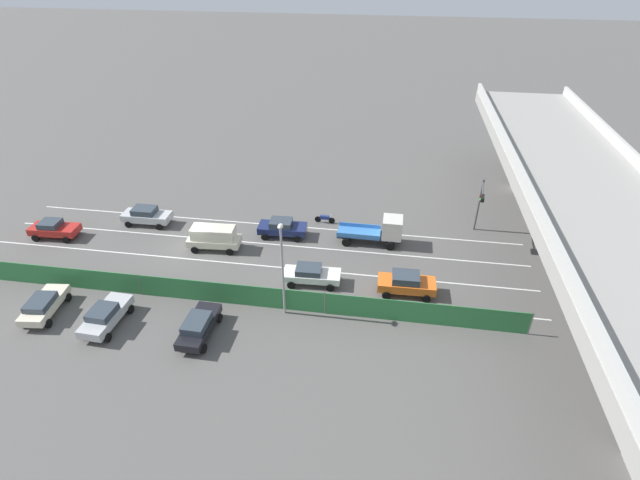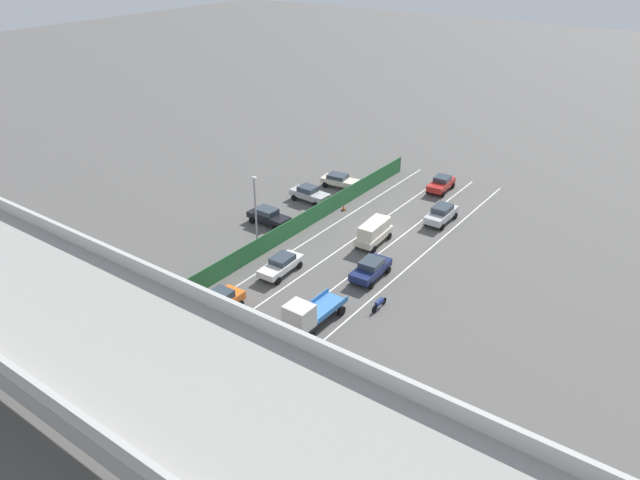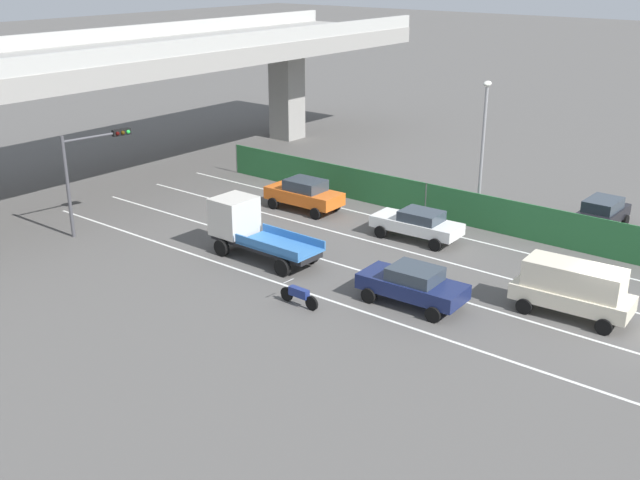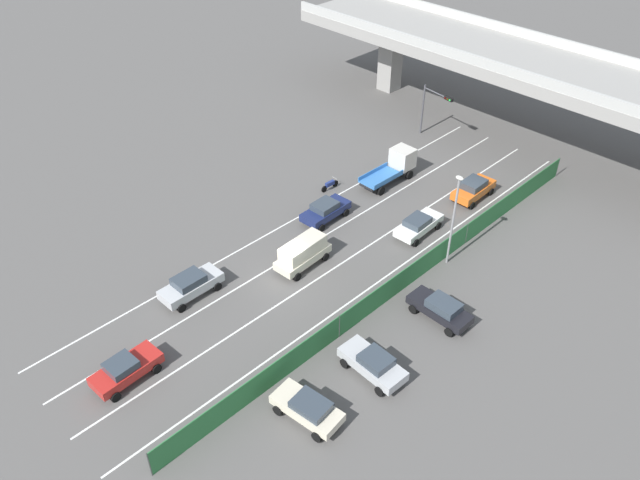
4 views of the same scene
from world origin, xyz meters
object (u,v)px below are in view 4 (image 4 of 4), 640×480
object	(u,v)px
street_lamp	(454,212)
traffic_cone	(320,336)
parked_sedan_cream	(308,408)
flatbed_truck_blue	(396,165)
motorcycle	(330,185)
parked_sedan_dark	(441,308)
car_sedan_navy	(325,210)
car_van_cream	(303,252)
car_sedan_white	(418,225)
car_sedan_silver	(191,285)
car_taxi_orange	(473,188)
parked_wagon_silver	(373,363)
traffic_light	(433,104)
car_sedan_red	(125,369)

from	to	relation	value
street_lamp	traffic_cone	bearing A→B (deg)	-94.89
parked_sedan_cream	street_lamp	distance (m)	17.74
flatbed_truck_blue	motorcycle	bearing A→B (deg)	-117.29
parked_sedan_dark	car_sedan_navy	bearing A→B (deg)	168.40
traffic_cone	car_sedan_navy	bearing A→B (deg)	133.31
car_van_cream	parked_sedan_cream	size ratio (longest dim) A/B	1.06
car_sedan_white	parked_sedan_cream	xyz separation A→B (m)	(6.56, -18.45, 0.01)
car_sedan_silver	traffic_cone	xyz separation A→B (m)	(9.41, 3.35, -0.66)
car_sedan_white	flatbed_truck_blue	xyz separation A→B (m)	(-6.64, 5.21, 0.48)
car_sedan_silver	car_sedan_white	bearing A→B (deg)	68.56
car_taxi_orange	traffic_cone	bearing A→B (deg)	-82.94
parked_sedan_cream	traffic_cone	distance (m)	6.17
flatbed_truck_blue	parked_sedan_dark	distance (m)	18.04
flatbed_truck_blue	street_lamp	distance (m)	12.71
car_sedan_silver	parked_wagon_silver	xyz separation A→B (m)	(13.68, 3.60, -0.04)
traffic_light	car_sedan_red	bearing A→B (deg)	-81.11
car_sedan_silver	traffic_light	size ratio (longest dim) A/B	0.88
car_sedan_navy	flatbed_truck_blue	distance (m)	9.02
car_sedan_navy	car_sedan_red	bearing A→B (deg)	-80.67
parked_sedan_cream	traffic_light	xyz separation A→B (m)	(-15.66, 31.98, 2.83)
car_taxi_orange	car_sedan_navy	size ratio (longest dim) A/B	1.00
parked_wagon_silver	street_lamp	distance (m)	13.01
car_taxi_orange	parked_sedan_dark	bearing A→B (deg)	-63.81
car_taxi_orange	flatbed_truck_blue	size ratio (longest dim) A/B	0.78
car_sedan_navy	car_sedan_silver	bearing A→B (deg)	-90.55
parked_sedan_cream	car_sedan_red	bearing A→B (deg)	-149.29
parked_wagon_silver	traffic_cone	bearing A→B (deg)	-176.61
car_sedan_red	car_sedan_navy	size ratio (longest dim) A/B	0.99
car_sedan_red	motorcycle	size ratio (longest dim) A/B	2.23
motorcycle	traffic_cone	world-z (taller)	motorcycle
street_lamp	parked_sedan_cream	bearing A→B (deg)	-80.80
traffic_cone	traffic_light	bearing A→B (deg)	113.52
car_sedan_red	car_sedan_navy	xyz separation A→B (m)	(-3.36, 20.43, 0.01)
car_sedan_navy	traffic_cone	world-z (taller)	car_sedan_navy
street_lamp	car_sedan_navy	bearing A→B (deg)	-166.47
parked_sedan_dark	street_lamp	world-z (taller)	street_lamp
car_taxi_orange	motorcycle	bearing A→B (deg)	-141.39
car_sedan_silver	parked_wagon_silver	size ratio (longest dim) A/B	1.03
car_van_cream	parked_wagon_silver	xyz separation A→B (m)	(10.56, -4.20, -0.32)
car_van_cream	car_sedan_white	distance (m)	9.87
flatbed_truck_blue	parked_sedan_cream	world-z (taller)	flatbed_truck_blue
parked_wagon_silver	car_sedan_navy	bearing A→B (deg)	144.72
flatbed_truck_blue	car_sedan_red	bearing A→B (deg)	-83.31
car_sedan_navy	parked_wagon_silver	world-z (taller)	parked_wagon_silver
car_sedan_red	parked_wagon_silver	xyz separation A→B (m)	(10.20, 10.84, 0.01)
car_van_cream	motorcycle	distance (m)	10.72
car_sedan_navy	motorcycle	world-z (taller)	car_sedan_navy
car_sedan_red	traffic_light	size ratio (longest dim) A/B	0.84
car_sedan_navy	street_lamp	size ratio (longest dim) A/B	0.59
car_taxi_orange	parked_sedan_dark	world-z (taller)	car_taxi_orange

